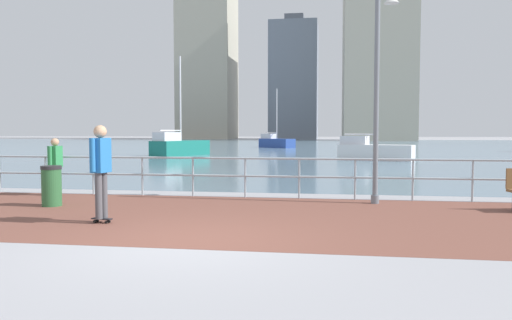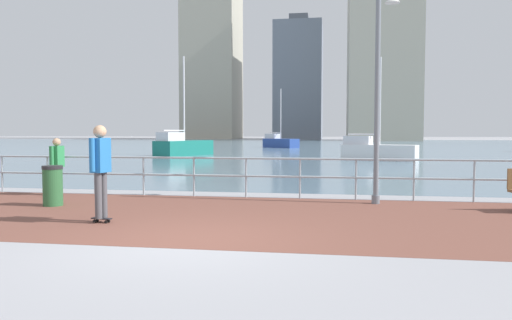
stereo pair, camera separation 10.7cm
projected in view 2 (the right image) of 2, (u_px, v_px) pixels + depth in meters
The scene contains 14 objects.
ground at pixel (311, 149), 47.10m from camera, with size 220.00×220.00×0.00m, color #9E9EA3.
brick_paving at pixel (221, 216), 9.96m from camera, with size 28.00×5.66×0.01m, color brown.
harbor_water at pixel (315, 146), 57.10m from camera, with size 180.00×88.00×0.00m, color slate.
waterfront_railing at pixel (246, 170), 12.70m from camera, with size 25.25×0.06×1.05m.
lamppost at pixel (382, 71), 11.56m from camera, with size 0.64×0.68×5.69m.
skateboarder at pixel (100, 164), 9.15m from camera, with size 0.41×0.56×1.83m.
bystander at pixel (57, 162), 13.16m from camera, with size 0.24×0.55×1.54m.
trash_bin at pixel (53, 186), 11.30m from camera, with size 0.46×0.46×0.93m.
sailboat_yellow at pixel (377, 151), 29.05m from camera, with size 4.52×2.70×6.07m.
sailboat_white at pixel (280, 142), 51.69m from camera, with size 4.13×4.00×6.18m.
sailboat_navy at pixel (183, 146), 34.56m from camera, with size 3.21×5.19×6.97m.
tower_brick at pixel (212, 44), 112.78m from camera, with size 11.93×13.04×45.49m.
tower_slate at pixel (383, 22), 91.49m from camera, with size 12.58×17.03×45.90m.
tower_glass at pixel (299, 82), 108.69m from camera, with size 10.22×13.04×27.12m.
Camera 2 is at (2.26, -7.32, 1.72)m, focal length 34.41 mm.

